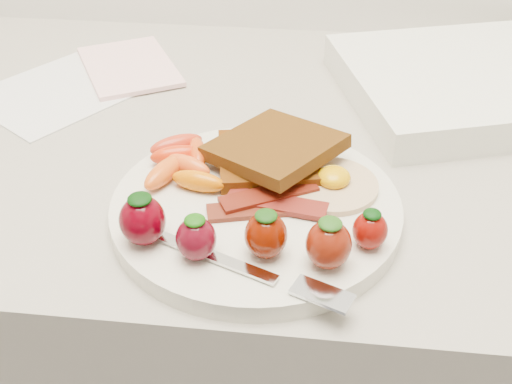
# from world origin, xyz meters

# --- Properties ---
(counter) EXTENTS (2.00, 0.60, 0.90)m
(counter) POSITION_xyz_m (0.00, 1.70, 0.45)
(counter) COLOR gray
(counter) RESTS_ON ground
(plate) EXTENTS (0.27, 0.27, 0.02)m
(plate) POSITION_xyz_m (0.02, 1.54, 0.91)
(plate) COLOR silver
(plate) RESTS_ON counter
(toast_lower) EXTENTS (0.11, 0.11, 0.01)m
(toast_lower) POSITION_xyz_m (0.03, 1.60, 0.93)
(toast_lower) COLOR black
(toast_lower) RESTS_ON plate
(toast_upper) EXTENTS (0.15, 0.15, 0.03)m
(toast_upper) POSITION_xyz_m (0.04, 1.61, 0.94)
(toast_upper) COLOR black
(toast_upper) RESTS_ON toast_lower
(fried_egg) EXTENTS (0.11, 0.11, 0.02)m
(fried_egg) POSITION_xyz_m (0.09, 1.57, 0.92)
(fried_egg) COLOR beige
(fried_egg) RESTS_ON plate
(bacon_strips) EXTENTS (0.11, 0.07, 0.01)m
(bacon_strips) POSITION_xyz_m (0.04, 1.54, 0.92)
(bacon_strips) COLOR #35150A
(bacon_strips) RESTS_ON plate
(baby_carrots) EXTENTS (0.09, 0.10, 0.02)m
(baby_carrots) POSITION_xyz_m (-0.05, 1.59, 0.93)
(baby_carrots) COLOR red
(baby_carrots) RESTS_ON plate
(strawberries) EXTENTS (0.22, 0.06, 0.05)m
(strawberries) POSITION_xyz_m (0.02, 1.47, 0.94)
(strawberries) COLOR #4D000A
(strawberries) RESTS_ON plate
(fork) EXTENTS (0.17, 0.08, 0.00)m
(fork) POSITION_xyz_m (0.04, 1.44, 0.92)
(fork) COLOR silver
(fork) RESTS_ON plate
(paper_sheet) EXTENTS (0.25, 0.27, 0.00)m
(paper_sheet) POSITION_xyz_m (-0.24, 1.78, 0.90)
(paper_sheet) COLOR silver
(paper_sheet) RESTS_ON counter
(notepad) EXTENTS (0.17, 0.19, 0.01)m
(notepad) POSITION_xyz_m (-0.18, 1.84, 0.91)
(notepad) COLOR #FFC4C6
(notepad) RESTS_ON paper_sheet
(appliance) EXTENTS (0.39, 0.35, 0.04)m
(appliance) POSITION_xyz_m (0.27, 1.81, 0.92)
(appliance) COLOR white
(appliance) RESTS_ON counter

